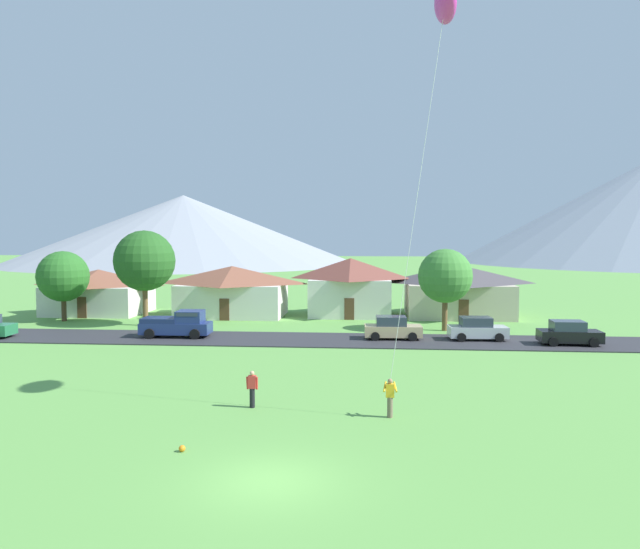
{
  "coord_description": "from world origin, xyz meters",
  "views": [
    {
      "loc": [
        3.14,
        -18.43,
        7.8
      ],
      "look_at": [
        0.59,
        11.74,
        5.79
      ],
      "focal_mm": 33.89,
      "sensor_mm": 36.0,
      "label": 1
    }
  ],
  "objects_px": {
    "house_leftmost": "(232,290)",
    "parked_car_black_east_end": "(569,333)",
    "watcher_person": "(252,388)",
    "soccer_ball": "(182,448)",
    "parked_car_silver_west_end": "(477,329)",
    "tree_left_of_center": "(145,261)",
    "tree_center": "(445,276)",
    "pickup_truck_navy_west_side": "(178,324)",
    "kite_flyer_with_kite": "(444,15)",
    "tree_near_left": "(63,276)",
    "house_right_center": "(99,291)",
    "house_rightmost": "(350,286)",
    "house_left_center": "(458,289)",
    "parked_car_tan_mid_west": "(392,328)"
  },
  "relations": [
    {
      "from": "house_right_center",
      "to": "parked_car_black_east_end",
      "type": "distance_m",
      "value": 43.13
    },
    {
      "from": "house_leftmost",
      "to": "parked_car_black_east_end",
      "type": "distance_m",
      "value": 30.31
    },
    {
      "from": "house_rightmost",
      "to": "kite_flyer_with_kite",
      "type": "bearing_deg",
      "value": -80.86
    },
    {
      "from": "parked_car_silver_west_end",
      "to": "parked_car_black_east_end",
      "type": "bearing_deg",
      "value": -13.28
    },
    {
      "from": "tree_center",
      "to": "soccer_ball",
      "type": "height_order",
      "value": "tree_center"
    },
    {
      "from": "parked_car_silver_west_end",
      "to": "soccer_ball",
      "type": "xyz_separation_m",
      "value": [
        -14.55,
        -24.04,
        -0.75
      ]
    },
    {
      "from": "tree_near_left",
      "to": "house_right_center",
      "type": "bearing_deg",
      "value": 82.23
    },
    {
      "from": "parked_car_silver_west_end",
      "to": "tree_left_of_center",
      "type": "bearing_deg",
      "value": 169.05
    },
    {
      "from": "parked_car_silver_west_end",
      "to": "watcher_person",
      "type": "relative_size",
      "value": 2.56
    },
    {
      "from": "parked_car_tan_mid_west",
      "to": "pickup_truck_navy_west_side",
      "type": "bearing_deg",
      "value": -178.38
    },
    {
      "from": "pickup_truck_navy_west_side",
      "to": "kite_flyer_with_kite",
      "type": "height_order",
      "value": "kite_flyer_with_kite"
    },
    {
      "from": "house_left_center",
      "to": "kite_flyer_with_kite",
      "type": "bearing_deg",
      "value": -99.38
    },
    {
      "from": "house_left_center",
      "to": "parked_car_silver_west_end",
      "type": "bearing_deg",
      "value": -92.07
    },
    {
      "from": "house_left_center",
      "to": "soccer_ball",
      "type": "bearing_deg",
      "value": -111.71
    },
    {
      "from": "tree_center",
      "to": "soccer_ball",
      "type": "xyz_separation_m",
      "value": [
        -12.74,
        -28.6,
        -4.32
      ]
    },
    {
      "from": "house_rightmost",
      "to": "pickup_truck_navy_west_side",
      "type": "bearing_deg",
      "value": -132.3
    },
    {
      "from": "house_leftmost",
      "to": "kite_flyer_with_kite",
      "type": "bearing_deg",
      "value": -61.39
    },
    {
      "from": "parked_car_silver_west_end",
      "to": "watcher_person",
      "type": "bearing_deg",
      "value": -125.59
    },
    {
      "from": "house_right_center",
      "to": "pickup_truck_navy_west_side",
      "type": "relative_size",
      "value": 1.83
    },
    {
      "from": "parked_car_tan_mid_west",
      "to": "tree_near_left",
      "type": "bearing_deg",
      "value": 165.97
    },
    {
      "from": "house_right_center",
      "to": "house_rightmost",
      "type": "distance_m",
      "value": 24.9
    },
    {
      "from": "soccer_ball",
      "to": "tree_center",
      "type": "bearing_deg",
      "value": 65.99
    },
    {
      "from": "kite_flyer_with_kite",
      "to": "house_rightmost",
      "type": "bearing_deg",
      "value": 99.14
    },
    {
      "from": "tree_center",
      "to": "soccer_ball",
      "type": "relative_size",
      "value": 27.75
    },
    {
      "from": "parked_car_silver_west_end",
      "to": "kite_flyer_with_kite",
      "type": "bearing_deg",
      "value": -104.79
    },
    {
      "from": "house_leftmost",
      "to": "house_rightmost",
      "type": "distance_m",
      "value": 11.36
    },
    {
      "from": "pickup_truck_navy_west_side",
      "to": "tree_near_left",
      "type": "bearing_deg",
      "value": 149.3
    },
    {
      "from": "parked_car_black_east_end",
      "to": "watcher_person",
      "type": "xyz_separation_m",
      "value": [
        -19.22,
        -16.89,
        0.01
      ]
    },
    {
      "from": "house_leftmost",
      "to": "parked_car_black_east_end",
      "type": "xyz_separation_m",
      "value": [
        27.14,
        -13.39,
        -1.62
      ]
    },
    {
      "from": "pickup_truck_navy_west_side",
      "to": "watcher_person",
      "type": "xyz_separation_m",
      "value": [
        9.21,
        -17.74,
        -0.18
      ]
    },
    {
      "from": "parked_car_silver_west_end",
      "to": "kite_flyer_with_kite",
      "type": "distance_m",
      "value": 24.72
    },
    {
      "from": "watcher_person",
      "to": "tree_left_of_center",
      "type": "bearing_deg",
      "value": 120.64
    },
    {
      "from": "house_rightmost",
      "to": "parked_car_black_east_end",
      "type": "distance_m",
      "value": 21.7
    },
    {
      "from": "house_right_center",
      "to": "pickup_truck_navy_west_side",
      "type": "distance_m",
      "value": 18.12
    },
    {
      "from": "tree_near_left",
      "to": "house_left_center",
      "type": "bearing_deg",
      "value": 10.4
    },
    {
      "from": "tree_near_left",
      "to": "watcher_person",
      "type": "bearing_deg",
      "value": -48.86
    },
    {
      "from": "house_right_center",
      "to": "tree_left_of_center",
      "type": "height_order",
      "value": "tree_left_of_center"
    },
    {
      "from": "tree_left_of_center",
      "to": "kite_flyer_with_kite",
      "type": "height_order",
      "value": "kite_flyer_with_kite"
    },
    {
      "from": "house_leftmost",
      "to": "tree_left_of_center",
      "type": "distance_m",
      "value": 9.53
    },
    {
      "from": "tree_center",
      "to": "watcher_person",
      "type": "height_order",
      "value": "tree_center"
    },
    {
      "from": "kite_flyer_with_kite",
      "to": "soccer_ball",
      "type": "height_order",
      "value": "kite_flyer_with_kite"
    },
    {
      "from": "house_left_center",
      "to": "tree_left_of_center",
      "type": "height_order",
      "value": "tree_left_of_center"
    },
    {
      "from": "watcher_person",
      "to": "soccer_ball",
      "type": "bearing_deg",
      "value": -104.06
    },
    {
      "from": "tree_left_of_center",
      "to": "watcher_person",
      "type": "height_order",
      "value": "tree_left_of_center"
    },
    {
      "from": "house_right_center",
      "to": "watcher_person",
      "type": "distance_m",
      "value": 37.75
    },
    {
      "from": "pickup_truck_navy_west_side",
      "to": "tree_left_of_center",
      "type": "bearing_deg",
      "value": 129.19
    },
    {
      "from": "house_leftmost",
      "to": "tree_near_left",
      "type": "relative_size",
      "value": 1.68
    },
    {
      "from": "house_rightmost",
      "to": "house_leftmost",
      "type": "bearing_deg",
      "value": -173.48
    },
    {
      "from": "house_rightmost",
      "to": "kite_flyer_with_kite",
      "type": "xyz_separation_m",
      "value": [
        5.02,
        -31.19,
        14.32
      ]
    },
    {
      "from": "parked_car_tan_mid_west",
      "to": "parked_car_black_east_end",
      "type": "bearing_deg",
      "value": -6.09
    }
  ]
}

